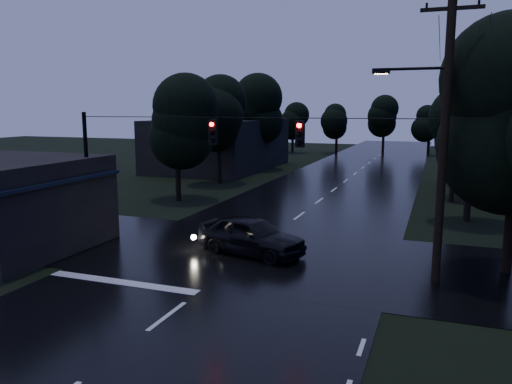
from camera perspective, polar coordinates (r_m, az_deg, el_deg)
The scene contains 14 objects.
main_road at distance 38.53m, azimuth 8.91°, elevation 0.24°, with size 12.00×120.00×0.02m, color black.
cross_street at distance 21.57m, azimuth -0.65°, elevation -7.05°, with size 60.00×9.00×0.02m, color black.
building_far_left at distance 52.04m, azimuth -4.12°, elevation 5.50°, with size 10.00×16.00×5.00m, color black.
utility_pole_main at distance 18.34m, azimuth 20.43°, elevation 6.13°, with size 3.50×0.30×10.00m.
utility_pole_far at distance 35.40m, azimuth 21.76°, elevation 5.18°, with size 2.00×0.30×7.50m.
anchor_pole_left at distance 23.80m, azimuth -18.70°, elevation 1.41°, with size 0.18×0.18×6.00m, color black.
span_signals at distance 19.55m, azimuth -0.21°, elevation 6.86°, with size 15.00×0.37×1.12m.
tree_left_a at distance 33.58m, azimuth -9.06°, elevation 7.87°, with size 3.92×3.92×8.26m.
tree_left_b at distance 40.99m, azimuth -4.30°, elevation 8.77°, with size 4.20×4.20×8.85m.
tree_left_c at distance 50.47m, azimuth -0.17°, elevation 9.37°, with size 4.48×4.48×9.44m.
tree_right_a at distance 29.36m, azimuth 23.61°, elevation 7.71°, with size 4.20×4.20×8.85m.
tree_right_b at distance 37.38m, azimuth 23.90°, elevation 8.49°, with size 4.48×4.48×9.44m.
tree_right_c at distance 47.40m, azimuth 23.94°, elevation 9.00°, with size 4.76×4.76×10.03m.
car at distance 21.29m, azimuth -0.58°, elevation -4.98°, with size 1.94×4.82×1.64m, color black.
Camera 1 is at (7.36, -7.31, 6.17)m, focal length 35.00 mm.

